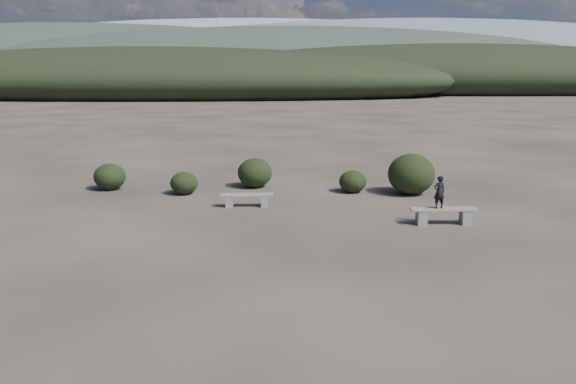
{
  "coord_description": "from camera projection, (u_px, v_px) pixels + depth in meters",
  "views": [
    {
      "loc": [
        -0.36,
        -11.97,
        4.44
      ],
      "look_at": [
        -0.31,
        3.5,
        1.1
      ],
      "focal_mm": 35.0,
      "sensor_mm": 36.0,
      "label": 1
    }
  ],
  "objects": [
    {
      "name": "mountain_ridges",
      "position": [
        274.0,
        60.0,
        341.77
      ],
      "size": [
        500.0,
        400.0,
        56.0
      ],
      "color": "black",
      "rests_on": "ground"
    },
    {
      "name": "ground",
      "position": [
        302.0,
        272.0,
        12.64
      ],
      "size": [
        1200.0,
        1200.0,
        0.0
      ],
      "primitive_type": "plane",
      "color": "#2D2723",
      "rests_on": "ground"
    },
    {
      "name": "shrub_b",
      "position": [
        255.0,
        173.0,
        21.8
      ],
      "size": [
        1.33,
        1.33,
        1.14
      ],
      "primitive_type": "ellipsoid",
      "color": "black",
      "rests_on": "ground"
    },
    {
      "name": "seated_person",
      "position": [
        439.0,
        192.0,
        16.39
      ],
      "size": [
        0.4,
        0.31,
        0.97
      ],
      "primitive_type": "imported",
      "rotation": [
        0.0,
        0.0,
        3.39
      ],
      "color": "black",
      "rests_on": "bench_right"
    },
    {
      "name": "shrub_c",
      "position": [
        353.0,
        181.0,
        20.93
      ],
      "size": [
        1.03,
        1.03,
        0.82
      ],
      "primitive_type": "ellipsoid",
      "color": "black",
      "rests_on": "ground"
    },
    {
      "name": "bench_left",
      "position": [
        247.0,
        199.0,
        18.7
      ],
      "size": [
        1.78,
        0.45,
        0.44
      ],
      "rotation": [
        0.0,
        0.0,
        0.05
      ],
      "color": "slate",
      "rests_on": "ground"
    },
    {
      "name": "shrub_d",
      "position": [
        411.0,
        174.0,
        20.54
      ],
      "size": [
        1.71,
        1.71,
        1.5
      ],
      "primitive_type": "ellipsoid",
      "color": "black",
      "rests_on": "ground"
    },
    {
      "name": "shrub_f",
      "position": [
        110.0,
        177.0,
        21.39
      ],
      "size": [
        1.19,
        1.19,
        1.01
      ],
      "primitive_type": "ellipsoid",
      "color": "black",
      "rests_on": "ground"
    },
    {
      "name": "shrub_a",
      "position": [
        184.0,
        183.0,
        20.6
      ],
      "size": [
        1.01,
        1.01,
        0.83
      ],
      "primitive_type": "ellipsoid",
      "color": "black",
      "rests_on": "ground"
    },
    {
      "name": "bench_right",
      "position": [
        444.0,
        215.0,
        16.54
      ],
      "size": [
        1.97,
        0.44,
        0.49
      ],
      "rotation": [
        0.0,
        0.0,
        0.02
      ],
      "color": "slate",
      "rests_on": "ground"
    }
  ]
}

